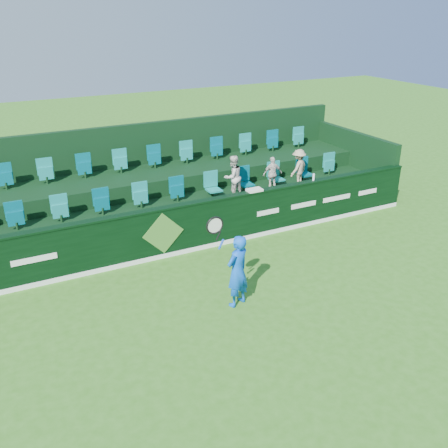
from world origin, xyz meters
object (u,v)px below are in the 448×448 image
towel (254,190)px  spectator_right (299,168)px  drinks_bottle (314,177)px  spectator_left (233,177)px  tennis_player (237,270)px  spectator_middle (272,174)px

towel → spectator_right: bearing=26.7°
drinks_bottle → spectator_left: bearing=151.1°
tennis_player → spectator_right: (4.31, 3.98, 0.55)m
spectator_left → drinks_bottle: spectator_left is taller
spectator_middle → spectator_right: (0.94, 0.00, 0.05)m
tennis_player → towel: size_ratio=5.47×
towel → spectator_middle: bearing=41.1°
spectator_left → spectator_right: bearing=166.9°
tennis_player → spectator_left: tennis_player is taller
tennis_player → spectator_right: bearing=42.7°
spectator_right → drinks_bottle: 1.15m
spectator_left → towel: 1.12m
spectator_middle → drinks_bottle: spectator_middle is taller
spectator_left → spectator_middle: (1.35, 0.00, -0.11)m
tennis_player → spectator_middle: tennis_player is taller
tennis_player → towel: (2.08, 2.86, 0.55)m
towel → spectator_left: bearing=93.4°
spectator_left → spectator_middle: size_ratio=1.20×
tennis_player → drinks_bottle: 4.99m
drinks_bottle → spectator_middle: bearing=121.2°
tennis_player → spectator_middle: bearing=49.7°
tennis_player → spectator_right: size_ratio=1.96×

